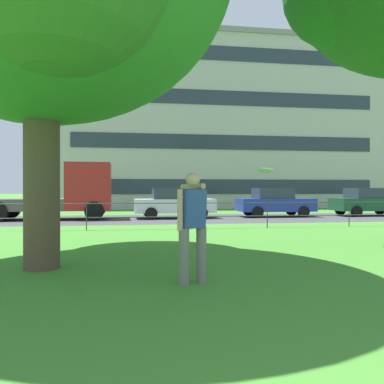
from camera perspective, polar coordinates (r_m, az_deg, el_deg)
The scene contains 9 objects.
street_strip at distance 19.33m, azimuth -3.49°, elevation -3.94°, with size 80.00×6.27×0.01m, color #424247.
park_fence at distance 14.27m, azimuth -1.80°, elevation -2.79°, with size 33.59×0.04×1.00m.
person_thrower at distance 5.95m, azimuth 0.03°, elevation -4.65°, with size 0.47×0.86×1.71m.
frisbee at distance 7.02m, azimuth 10.78°, elevation 3.18°, with size 0.38×0.38×0.09m.
flatbed_truck_center at distance 19.93m, azimuth -19.16°, elevation -0.34°, with size 7.39×2.68×2.75m.
car_white_left at distance 19.57m, azimuth -2.72°, elevation -1.62°, with size 4.06×1.93×1.54m.
car_blue_right at distance 21.17m, azimuth 12.08°, elevation -1.48°, with size 4.01×1.82×1.54m.
car_dark_green_far_right at distance 23.67m, azimuth 24.53°, elevation -1.31°, with size 4.02×1.85×1.54m.
apartment_building_background at distance 35.02m, azimuth 3.36°, elevation 9.37°, with size 27.92×10.62×13.88m.
Camera 1 is at (-1.61, 0.62, 1.44)m, focal length 36.17 mm.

